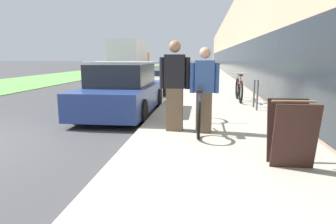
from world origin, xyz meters
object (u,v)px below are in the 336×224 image
Objects in this scene: parked_sedan_curbside at (122,91)px; tandem_bicycle at (199,111)px; vintage_roadster_curbside at (153,83)px; moving_truck at (130,58)px; person_rider at (204,90)px; bike_rack_hoop at (256,91)px; cruiser_bike_nearest at (239,89)px; person_bystander at (175,86)px; sandwich_board_sign at (291,133)px.

tandem_bicycle is at bearing -42.71° from parked_sedan_curbside.
moving_truck is (-4.19, 12.56, 1.09)m from vintage_roadster_curbside.
person_rider is at bearing -72.29° from moving_truck.
bike_rack_hoop is at bearing 9.23° from parked_sedan_curbside.
parked_sedan_curbside is at bearing -147.88° from cruiser_bike_nearest.
person_rider is 8.08m from vintage_roadster_curbside.
cruiser_bike_nearest is at bearing 75.23° from person_rider.
vintage_roadster_curbside is (-2.21, 7.44, -0.09)m from tandem_bicycle.
vintage_roadster_curbside is (-3.75, 4.84, -0.23)m from bike_rack_hoop.
person_rider is at bearing -9.54° from person_bystander.
person_bystander reaches higher than parked_sedan_curbside.
cruiser_bike_nearest is at bearing 32.12° from parked_sedan_curbside.
person_rider is at bearing 124.49° from sandwich_board_sign.
cruiser_bike_nearest reaches higher than bike_rack_hoop.
sandwich_board_sign is (-0.29, -4.60, -0.06)m from bike_rack_hoop.
person_rider is 0.27× the size of moving_truck.
person_bystander is at bearing -77.36° from vintage_roadster_curbside.
moving_truck reaches higher than bike_rack_hoop.
person_rider is at bearing -45.46° from parked_sedan_curbside.
bike_rack_hoop is 0.20× the size of parked_sedan_curbside.
parked_sedan_curbside reaches higher than vintage_roadster_curbside.
person_bystander is 0.29× the size of moving_truck.
vintage_roadster_curbside is at bearing 110.17° from sandwich_board_sign.
cruiser_bike_nearest is 6.14m from sandwich_board_sign.
person_rider is (0.09, -0.29, 0.45)m from tandem_bicycle.
parked_sedan_curbside is at bearing 130.61° from sandwich_board_sign.
tandem_bicycle is 1.33× the size of person_bystander.
moving_truck is (-4.23, 18.00, 0.87)m from parked_sedan_curbside.
person_bystander is at bearing 170.46° from person_rider.
person_bystander is 0.99× the size of cruiser_bike_nearest.
moving_truck is (-7.65, 21.99, 0.93)m from sandwich_board_sign.
sandwich_board_sign is at bearing -93.57° from bike_rack_hoop.
cruiser_bike_nearest is 4.78m from vintage_roadster_curbside.
person_rider reaches higher than vintage_roadster_curbside.
vintage_roadster_curbside is 0.68× the size of moving_truck.
moving_truck is at bearing 107.71° from person_rider.
parked_sedan_curbside is 0.67× the size of moving_truck.
moving_truck reaches higher than person_bystander.
parked_sedan_curbside reaches higher than bike_rack_hoop.
vintage_roadster_curbside is at bearing 106.53° from person_rider.
person_rider is at bearing -73.25° from tandem_bicycle.
moving_truck reaches higher than cruiser_bike_nearest.
person_rider is 0.40× the size of parked_sedan_curbside.
bike_rack_hoop is 0.47× the size of cruiser_bike_nearest.
person_rider is 3.25m from bike_rack_hoop.
parked_sedan_curbside is 18.51m from moving_truck.
tandem_bicycle is at bearing -72.27° from moving_truck.
moving_truck reaches higher than tandem_bicycle.
tandem_bicycle is 2.79× the size of bike_rack_hoop.
person_bystander is 0.43× the size of parked_sedan_curbside.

